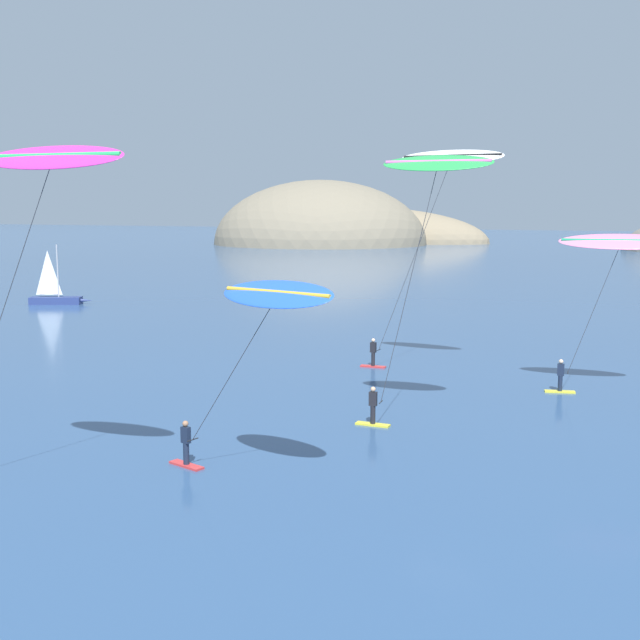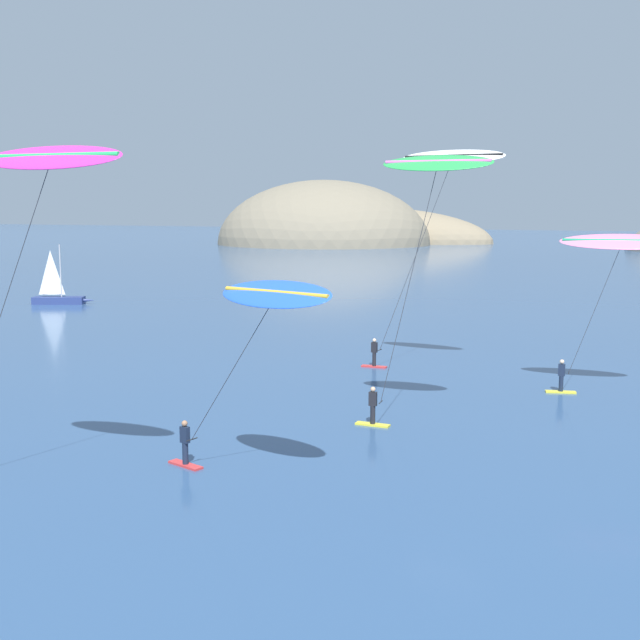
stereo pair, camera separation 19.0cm
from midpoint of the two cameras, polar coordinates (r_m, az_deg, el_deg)
The scene contains 7 objects.
headland_island at distance 188.27m, azimuth 9.85°, elevation 5.22°, with size 159.34×51.10×30.58m.
sailboat_near at distance 80.66m, azimuth -17.83°, elevation 1.55°, with size 5.84×3.17×5.70m.
kitesurfer_green at distance 33.18m, azimuth 8.09°, elevation 9.36°, with size 5.63×1.57×11.55m.
kitesurfer_white at distance 44.87m, azimuth 9.08°, elevation 10.22°, with size 8.14×1.68×12.50m.
kitesurfer_blue at distance 26.17m, azimuth -3.62°, elevation 0.79°, with size 7.25×2.79×7.07m.
kitesurfer_magenta at distance 26.41m, azimuth -19.07°, elevation 8.82°, with size 8.18×1.25×11.35m.
kitesurfer_pink at distance 41.67m, azimuth 20.52°, elevation 4.54°, with size 6.26×1.64×8.11m.
Camera 2 is at (23.86, -6.68, 9.47)m, focal length 45.00 mm.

